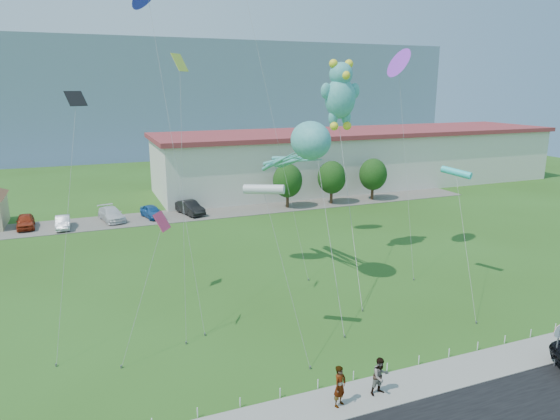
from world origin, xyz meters
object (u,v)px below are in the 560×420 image
(warehouse, at_px, (360,157))
(parked_car_black, at_px, (190,208))
(teddy_bear_kite, at_px, (340,93))
(parked_car_blue, at_px, (152,211))
(parked_car_silver, at_px, (63,222))
(pedestrian_right, at_px, (380,376))
(stop_sign, at_px, (559,335))
(parked_car_red, at_px, (25,221))
(parked_car_white, at_px, (111,214))
(octopus_kite, at_px, (303,149))
(pedestrian_left, at_px, (340,386))

(warehouse, distance_m, parked_car_black, 29.33)
(teddy_bear_kite, bearing_deg, parked_car_blue, 123.18)
(warehouse, distance_m, parked_car_silver, 42.63)
(pedestrian_right, bearing_deg, stop_sign, -11.65)
(parked_car_red, bearing_deg, stop_sign, -58.05)
(parked_car_red, distance_m, parked_car_white, 8.55)
(parked_car_white, height_order, parked_car_black, parked_car_black)
(warehouse, height_order, parked_car_blue, warehouse)
(octopus_kite, bearing_deg, parked_car_white, 116.86)
(pedestrian_right, bearing_deg, parked_car_blue, 94.09)
(octopus_kite, bearing_deg, pedestrian_right, -99.17)
(pedestrian_right, xyz_separation_m, octopus_kite, (2.31, 14.32, 9.12))
(parked_car_silver, distance_m, teddy_bear_kite, 31.87)
(pedestrian_right, relative_size, octopus_kite, 0.13)
(pedestrian_left, bearing_deg, warehouse, 31.65)
(parked_car_silver, bearing_deg, parked_car_black, 4.30)
(parked_car_white, bearing_deg, teddy_bear_kite, -61.80)
(stop_sign, height_order, pedestrian_right, stop_sign)
(parked_car_red, xyz_separation_m, parked_car_black, (17.18, -0.52, 0.06))
(stop_sign, distance_m, octopus_kite, 19.28)
(parked_car_blue, bearing_deg, parked_car_silver, 173.38)
(pedestrian_left, distance_m, octopus_kite, 17.61)
(parked_car_red, distance_m, parked_car_black, 17.19)
(parked_car_red, relative_size, parked_car_blue, 1.04)
(teddy_bear_kite, bearing_deg, parked_car_red, 141.88)
(parked_car_black, bearing_deg, pedestrian_left, -107.93)
(parked_car_white, height_order, teddy_bear_kite, teddy_bear_kite)
(parked_car_white, relative_size, parked_car_blue, 1.22)
(parked_car_silver, distance_m, octopus_kite, 29.97)
(pedestrian_right, distance_m, parked_car_white, 39.72)
(parked_car_black, distance_m, teddy_bear_kite, 25.20)
(parked_car_silver, bearing_deg, pedestrian_right, -68.30)
(pedestrian_right, xyz_separation_m, parked_car_silver, (-14.83, 37.01, -0.33))
(pedestrian_right, xyz_separation_m, teddy_bear_kite, (7.34, 18.34, 12.91))
(parked_car_white, relative_size, octopus_kite, 0.36)
(pedestrian_right, distance_m, teddy_bear_kite, 23.60)
(parked_car_red, height_order, parked_car_black, parked_car_black)
(parked_car_red, relative_size, parked_car_white, 0.85)
(stop_sign, bearing_deg, teddy_bear_kite, 97.69)
(parked_car_red, bearing_deg, parked_car_black, -5.30)
(warehouse, xyz_separation_m, pedestrian_left, (-28.72, -47.00, -3.02))
(parked_car_blue, relative_size, teddy_bear_kite, 0.25)
(warehouse, distance_m, octopus_kite, 41.03)
(warehouse, height_order, parked_car_white, warehouse)
(pedestrian_right, bearing_deg, pedestrian_left, 177.99)
(parked_car_red, xyz_separation_m, octopus_kite, (20.78, -24.27, 9.38))
(parked_car_silver, bearing_deg, parked_car_blue, 6.68)
(pedestrian_left, bearing_deg, parked_car_white, 74.36)
(warehouse, distance_m, parked_car_red, 45.84)
(parked_car_silver, height_order, parked_car_blue, parked_car_blue)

